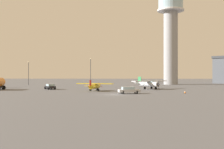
% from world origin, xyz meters
% --- Properties ---
extents(ground_plane, '(400.00, 400.00, 0.00)m').
position_xyz_m(ground_plane, '(0.00, 0.00, 0.00)').
color(ground_plane, '#545456').
extents(control_tower, '(10.07, 10.07, 37.92)m').
position_xyz_m(control_tower, '(19.09, 55.78, 20.76)').
color(control_tower, gray).
rests_on(control_tower, ground_plane).
extents(airplane_silver, '(9.49, 8.43, 3.20)m').
position_xyz_m(airplane_silver, '(7.91, 20.69, 1.49)').
color(airplane_silver, '#B7BABF').
rests_on(airplane_silver, ground_plane).
extents(airplane_yellow, '(8.72, 6.81, 2.57)m').
position_xyz_m(airplane_yellow, '(-5.14, 11.53, 1.20)').
color(airplane_yellow, gold).
rests_on(airplane_yellow, ground_plane).
extents(car_black, '(3.71, 4.53, 1.37)m').
position_xyz_m(car_black, '(-17.24, 18.14, 0.74)').
color(car_black, black).
rests_on(car_black, ground_plane).
extents(car_silver, '(4.53, 2.88, 1.37)m').
position_xyz_m(car_silver, '(2.64, 2.86, 0.74)').
color(car_silver, '#B7BABF').
rests_on(car_silver, ground_plane).
extents(light_post_west, '(0.44, 0.44, 8.49)m').
position_xyz_m(light_post_west, '(-32.84, 46.62, 5.07)').
color(light_post_west, '#38383D').
rests_on(light_post_west, ground_plane).
extents(light_post_north, '(0.44, 0.44, 9.30)m').
position_xyz_m(light_post_north, '(-9.80, 41.24, 5.49)').
color(light_post_north, '#38383D').
rests_on(light_post_north, ground_plane).
extents(traffic_cone_near_right, '(0.36, 0.36, 0.56)m').
position_xyz_m(traffic_cone_near_right, '(13.94, 4.52, 0.28)').
color(traffic_cone_near_right, black).
rests_on(traffic_cone_near_right, ground_plane).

